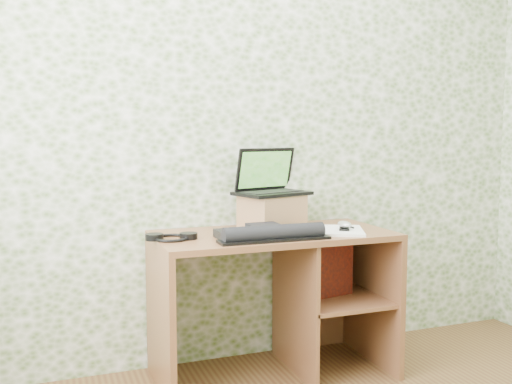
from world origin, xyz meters
name	(u,v)px	position (x,y,z in m)	size (l,w,h in m)	color
wall_back	(252,125)	(0.00, 1.75, 1.30)	(3.50, 3.50, 0.00)	white
desk	(285,281)	(0.08, 1.47, 0.48)	(1.20, 0.60, 0.75)	brown
riser	(272,211)	(0.05, 1.58, 0.84)	(0.29, 0.24, 0.18)	#9C6746
laptop	(269,183)	(0.05, 1.62, 0.98)	(0.43, 0.36, 0.25)	black
keyboard	(269,233)	(-0.08, 1.30, 0.78)	(0.54, 0.27, 0.08)	black
headphones	(172,237)	(-0.53, 1.43, 0.76)	(0.24, 0.21, 0.03)	black
notepad	(342,231)	(0.34, 1.33, 0.76)	(0.21, 0.30, 0.01)	white
mouse	(344,226)	(0.34, 1.32, 0.78)	(0.06, 0.10, 0.03)	silver
pen	(348,226)	(0.41, 1.40, 0.77)	(0.01, 0.01, 0.14)	black
red_box	(330,267)	(0.32, 1.44, 0.54)	(0.25, 0.08, 0.30)	maroon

